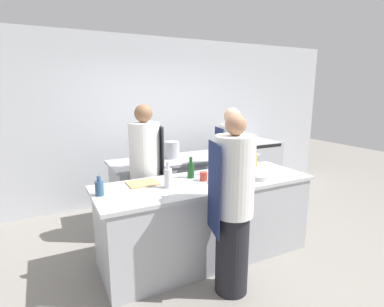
% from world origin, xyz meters
% --- Properties ---
extents(ground_plane, '(16.00, 16.00, 0.00)m').
position_xyz_m(ground_plane, '(0.00, 0.00, 0.00)').
color(ground_plane, gray).
extents(wall_back, '(8.00, 0.06, 2.80)m').
position_xyz_m(wall_back, '(0.00, 2.13, 1.40)').
color(wall_back, silver).
rests_on(wall_back, ground_plane).
extents(prep_counter, '(2.49, 0.87, 0.92)m').
position_xyz_m(prep_counter, '(0.00, 0.00, 0.46)').
color(prep_counter, '#A8AAAF').
rests_on(prep_counter, ground_plane).
extents(pass_counter, '(2.31, 0.75, 0.92)m').
position_xyz_m(pass_counter, '(0.32, 1.18, 0.46)').
color(pass_counter, '#A8AAAF').
rests_on(pass_counter, ground_plane).
extents(oven_range, '(0.93, 0.72, 0.95)m').
position_xyz_m(oven_range, '(2.01, 1.72, 0.48)').
color(oven_range, '#A8AAAF').
rests_on(oven_range, ground_plane).
extents(chef_at_prep_near, '(0.42, 0.41, 1.73)m').
position_xyz_m(chef_at_prep_near, '(-0.09, -0.67, 0.86)').
color(chef_at_prep_near, black).
rests_on(chef_at_prep_near, ground_plane).
extents(chef_at_stove, '(0.42, 0.40, 1.76)m').
position_xyz_m(chef_at_stove, '(-0.47, 0.72, 0.88)').
color(chef_at_stove, black).
rests_on(chef_at_stove, ground_plane).
extents(chef_at_pass_far, '(0.40, 0.38, 1.70)m').
position_xyz_m(chef_at_pass_far, '(0.67, 0.50, 0.85)').
color(chef_at_pass_far, black).
rests_on(chef_at_pass_far, ground_plane).
extents(bottle_olive_oil, '(0.08, 0.08, 0.24)m').
position_xyz_m(bottle_olive_oil, '(0.90, 0.26, 1.02)').
color(bottle_olive_oil, '#B2A84C').
rests_on(bottle_olive_oil, prep_counter).
extents(bottle_vinegar, '(0.07, 0.07, 0.25)m').
position_xyz_m(bottle_vinegar, '(0.18, 0.19, 1.02)').
color(bottle_vinegar, black).
rests_on(bottle_vinegar, prep_counter).
extents(bottle_wine, '(0.08, 0.08, 0.20)m').
position_xyz_m(bottle_wine, '(-1.16, 0.06, 1.00)').
color(bottle_wine, '#2D5175').
rests_on(bottle_wine, prep_counter).
extents(bottle_cooking_oil, '(0.08, 0.08, 0.28)m').
position_xyz_m(bottle_cooking_oil, '(-0.47, -0.02, 1.03)').
color(bottle_cooking_oil, silver).
rests_on(bottle_cooking_oil, prep_counter).
extents(bottle_sauce, '(0.08, 0.08, 0.25)m').
position_xyz_m(bottle_sauce, '(-0.10, 0.19, 1.02)').
color(bottle_sauce, '#19471E').
rests_on(bottle_sauce, prep_counter).
extents(bowl_mixing_large, '(0.27, 0.27, 0.07)m').
position_xyz_m(bowl_mixing_large, '(0.15, -0.16, 0.96)').
color(bowl_mixing_large, tan).
rests_on(bowl_mixing_large, prep_counter).
extents(bowl_prep_small, '(0.17, 0.17, 0.06)m').
position_xyz_m(bowl_prep_small, '(0.66, 0.11, 0.95)').
color(bowl_prep_small, tan).
rests_on(bowl_prep_small, prep_counter).
extents(bowl_ceramic_blue, '(0.28, 0.28, 0.06)m').
position_xyz_m(bowl_ceramic_blue, '(0.57, -0.20, 0.95)').
color(bowl_ceramic_blue, '#B7BABC').
rests_on(bowl_ceramic_blue, prep_counter).
extents(cup, '(0.08, 0.08, 0.10)m').
position_xyz_m(cup, '(-0.02, 0.02, 0.97)').
color(cup, '#B2382D').
rests_on(cup, prep_counter).
extents(cutting_board, '(0.33, 0.27, 0.01)m').
position_xyz_m(cutting_board, '(-0.67, 0.22, 0.93)').
color(cutting_board, tan).
rests_on(cutting_board, prep_counter).
extents(stockpot, '(0.23, 0.23, 0.25)m').
position_xyz_m(stockpot, '(0.11, 1.24, 1.05)').
color(stockpot, '#A8AAAF').
rests_on(stockpot, pass_counter).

